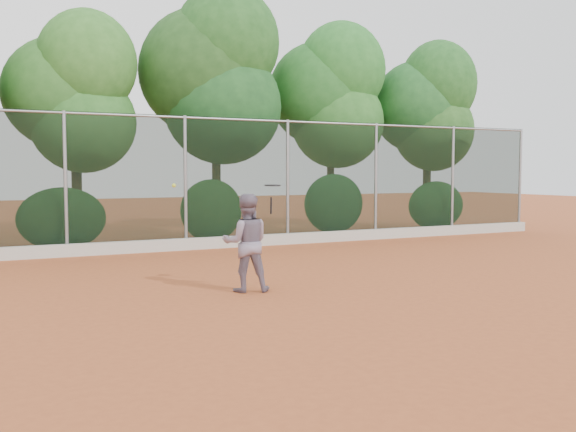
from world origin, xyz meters
name	(u,v)px	position (x,y,z in m)	size (l,w,h in m)	color
ground	(315,294)	(0.00, 0.00, 0.00)	(80.00, 80.00, 0.00)	#A44E26
concrete_curb	(188,244)	(0.00, 6.82, 0.15)	(24.00, 0.20, 0.30)	#B9B6AC
tennis_player	(246,243)	(-0.91, 0.77, 0.84)	(0.81, 0.63, 1.67)	slate
chainlink_fence	(185,179)	(0.00, 7.00, 1.86)	(24.09, 0.09, 3.50)	black
foliage_backdrop	(144,88)	(-0.55, 8.98, 4.40)	(23.70, 3.63, 7.55)	#3F2918
tennis_racket	(272,188)	(-0.45, 0.69, 1.77)	(0.35, 0.35, 0.51)	black
tennis_ball_in_flight	(174,185)	(-2.25, 0.46, 1.83)	(0.06, 0.06, 0.06)	#C2D430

